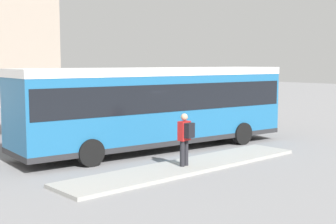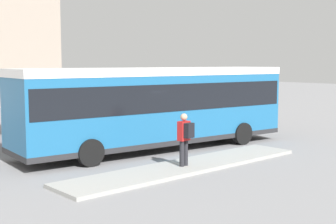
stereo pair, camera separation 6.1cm
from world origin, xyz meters
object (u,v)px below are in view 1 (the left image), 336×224
Objects in this scene: potted_planter_near_shelter at (64,132)px; city_bus at (157,102)px; bicycle_white at (248,117)px; bicycle_red at (239,116)px; pedestrian_waiting at (185,136)px.

city_bus is at bearing -54.50° from potted_planter_near_shelter.
bicycle_white is 1.41× the size of potted_planter_near_shelter.
bicycle_red is 11.83m from potted_planter_near_shelter.
city_bus is at bearing -33.61° from pedestrian_waiting.
bicycle_white is at bearing 1.50° from bicycle_red.
city_bus is 10.16m from bicycle_red.
potted_planter_near_shelter is at bearing -1.01° from pedestrian_waiting.
bicycle_red is at bearing 0.40° from potted_planter_near_shelter.
pedestrian_waiting is 13.05m from bicycle_red.
potted_planter_near_shelter reaches higher than bicycle_white.
pedestrian_waiting reaches higher than bicycle_white.
bicycle_red is at bearing -65.61° from pedestrian_waiting.
bicycle_red is at bearing 25.75° from city_bus.
city_bus is 6.80× the size of pedestrian_waiting.
city_bus is at bearing -65.75° from bicycle_red.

